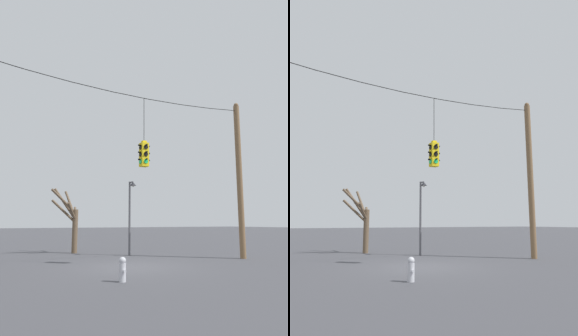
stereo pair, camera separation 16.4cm
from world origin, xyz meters
TOP-DOWN VIEW (x-y plane):
  - ground_plane at (0.00, 0.00)m, footprint 200.00×200.00m
  - utility_pole_right at (6.43, 0.12)m, footprint 0.31×0.31m
  - span_wire at (0.00, 0.12)m, footprint 12.87×0.03m
  - traffic_light_over_intersection at (0.66, 0.12)m, footprint 0.58×0.58m
  - street_lamp at (2.07, 4.24)m, footprint 0.36×0.64m
  - bare_tree at (-0.45, 7.25)m, footprint 2.04×2.28m
  - fire_hydrant at (-1.77, -2.93)m, footprint 0.22×0.30m

SIDE VIEW (x-z plane):
  - ground_plane at x=0.00m, z-range 0.00..0.00m
  - fire_hydrant at x=-1.77m, z-range 0.01..0.76m
  - bare_tree at x=-0.45m, z-range 0.03..3.92m
  - street_lamp at x=2.07m, z-range 0.70..4.85m
  - utility_pole_right at x=6.43m, z-range -0.01..8.28m
  - traffic_light_over_intersection at x=0.66m, z-range 3.24..6.45m
  - span_wire at x=0.00m, z-range 7.41..7.81m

